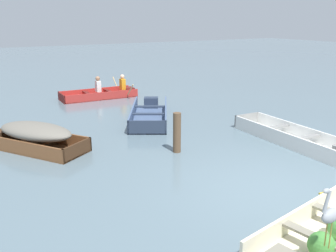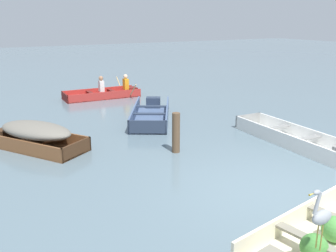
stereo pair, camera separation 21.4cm
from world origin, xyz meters
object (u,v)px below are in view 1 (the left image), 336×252
object	(u,v)px
skiff_white_near_moored	(295,139)
heron_on_dinghy	(330,214)
skiff_wooden_brown_mid_moored	(35,134)
rowboat_red_with_crew	(103,93)
mooring_post	(177,133)
skiff_slate_blue_far_moored	(150,114)
dinghy_cream_foreground	(331,240)

from	to	relation	value
skiff_white_near_moored	heron_on_dinghy	xyz separation A→B (m)	(-3.79, -3.81, 0.76)
skiff_wooden_brown_mid_moored	heron_on_dinghy	size ratio (longest dim) A/B	3.27
rowboat_red_with_crew	mooring_post	world-z (taller)	mooring_post
skiff_white_near_moored	mooring_post	distance (m)	3.17
skiff_wooden_brown_mid_moored	mooring_post	bearing A→B (deg)	-34.01
skiff_slate_blue_far_moored	heron_on_dinghy	distance (m)	8.23
skiff_slate_blue_far_moored	mooring_post	xyz separation A→B (m)	(-0.92, -3.18, 0.35)
skiff_wooden_brown_mid_moored	skiff_slate_blue_far_moored	bearing A→B (deg)	17.42
heron_on_dinghy	skiff_wooden_brown_mid_moored	bearing A→B (deg)	107.28
dinghy_cream_foreground	skiff_slate_blue_far_moored	bearing A→B (deg)	81.60
skiff_slate_blue_far_moored	rowboat_red_with_crew	world-z (taller)	rowboat_red_with_crew
heron_on_dinghy	mooring_post	size ratio (longest dim) A/B	0.85
heron_on_dinghy	mooring_post	bearing A→B (deg)	80.49
dinghy_cream_foreground	skiff_wooden_brown_mid_moored	size ratio (longest dim) A/B	1.09
skiff_slate_blue_far_moored	mooring_post	size ratio (longest dim) A/B	3.49
dinghy_cream_foreground	skiff_white_near_moored	size ratio (longest dim) A/B	0.83
skiff_slate_blue_far_moored	rowboat_red_with_crew	size ratio (longest dim) A/B	1.13
dinghy_cream_foreground	skiff_slate_blue_far_moored	xyz separation A→B (m)	(1.13, 7.68, -0.00)
skiff_white_near_moored	rowboat_red_with_crew	xyz separation A→B (m)	(-2.19, 8.05, 0.05)
skiff_wooden_brown_mid_moored	heron_on_dinghy	bearing A→B (deg)	-72.72
rowboat_red_with_crew	dinghy_cream_foreground	bearing A→B (deg)	-95.01
skiff_slate_blue_far_moored	heron_on_dinghy	world-z (taller)	heron_on_dinghy
skiff_white_near_moored	skiff_wooden_brown_mid_moored	xyz separation A→B (m)	(-5.90, 3.00, 0.25)
heron_on_dinghy	skiff_slate_blue_far_moored	bearing A→B (deg)	77.84
rowboat_red_with_crew	skiff_slate_blue_far_moored	bearing A→B (deg)	-88.14
skiff_wooden_brown_mid_moored	skiff_slate_blue_far_moored	xyz separation A→B (m)	(3.84, 1.21, -0.24)
skiff_white_near_moored	heron_on_dinghy	bearing A→B (deg)	-134.85
skiff_white_near_moored	skiff_slate_blue_far_moored	world-z (taller)	skiff_slate_blue_far_moored
skiff_wooden_brown_mid_moored	heron_on_dinghy	xyz separation A→B (m)	(2.12, -6.80, 0.51)
heron_on_dinghy	mooring_post	world-z (taller)	heron_on_dinghy
rowboat_red_with_crew	heron_on_dinghy	xyz separation A→B (m)	(-1.60, -11.86, 0.71)
skiff_white_near_moored	rowboat_red_with_crew	bearing A→B (deg)	105.20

